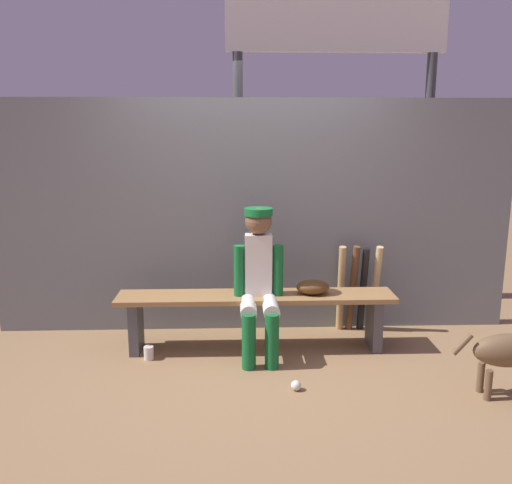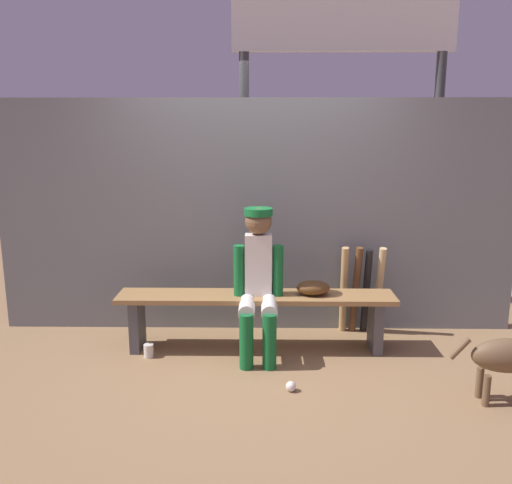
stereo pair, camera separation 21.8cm
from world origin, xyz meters
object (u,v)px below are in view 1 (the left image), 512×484
at_px(bat_wood_tan, 341,289).
at_px(bat_wood_natural, 375,288).
at_px(baseball, 296,385).
at_px(cup_on_ground, 149,353).
at_px(player_seated, 259,277).
at_px(baseball_glove, 313,287).
at_px(dugout_bench, 256,307).
at_px(cup_on_bench, 275,287).
at_px(bat_aluminum_black, 363,289).
at_px(bat_wood_dark, 353,289).
at_px(scoreboard, 342,48).

relative_size(bat_wood_tan, bat_wood_natural, 0.99).
height_order(baseball, cup_on_ground, cup_on_ground).
xyz_separation_m(player_seated, baseball, (0.24, -0.64, -0.63)).
height_order(baseball_glove, bat_wood_tan, bat_wood_tan).
relative_size(dugout_bench, cup_on_bench, 21.13).
bearing_deg(player_seated, dugout_bench, 100.25).
distance_m(dugout_bench, cup_on_ground, 0.96).
xyz_separation_m(dugout_bench, baseball, (0.26, -0.75, -0.34)).
distance_m(bat_aluminum_black, cup_on_bench, 0.92).
bearing_deg(bat_wood_natural, bat_aluminum_black, 177.75).
distance_m(player_seated, bat_aluminum_black, 1.13).
bearing_deg(bat_wood_dark, player_seated, -150.82).
xyz_separation_m(baseball, cup_on_ground, (-1.14, 0.57, 0.02)).
distance_m(baseball, scoreboard, 3.34).
bearing_deg(bat_wood_natural, cup_on_bench, -160.14).
height_order(dugout_bench, bat_wood_dark, bat_wood_dark).
height_order(baseball_glove, bat_aluminum_black, bat_aluminum_black).
bearing_deg(scoreboard, bat_wood_dark, -89.86).
distance_m(player_seated, baseball_glove, 0.49).
relative_size(baseball_glove, bat_wood_tan, 0.34).
relative_size(dugout_bench, bat_wood_dark, 2.83).
bearing_deg(baseball_glove, bat_wood_natural, 30.89).
relative_size(bat_wood_natural, cup_on_ground, 7.50).
xyz_separation_m(bat_wood_tan, baseball, (-0.53, -1.13, -0.37)).
xyz_separation_m(bat_wood_natural, cup_on_bench, (-0.95, -0.34, 0.13)).
xyz_separation_m(player_seated, bat_wood_dark, (0.88, 0.49, -0.26)).
relative_size(bat_wood_tan, baseball, 11.10).
bearing_deg(bat_aluminum_black, bat_wood_tan, -179.88).
relative_size(player_seated, bat_aluminum_black, 1.51).
distance_m(player_seated, cup_on_bench, 0.24).
xyz_separation_m(bat_wood_dark, bat_wood_natural, (0.21, -0.00, 0.00)).
height_order(bat_aluminum_black, bat_wood_natural, bat_wood_natural).
bearing_deg(dugout_bench, scoreboard, 54.29).
distance_m(player_seated, scoreboard, 2.54).
relative_size(baseball_glove, cup_on_ground, 2.55).
bearing_deg(baseball, cup_on_bench, 97.29).
xyz_separation_m(bat_aluminum_black, baseball, (-0.74, -1.13, -0.37)).
xyz_separation_m(bat_wood_tan, bat_aluminum_black, (0.21, 0.00, -0.01)).
height_order(dugout_bench, scoreboard, scoreboard).
xyz_separation_m(baseball, scoreboard, (0.64, 2.00, 2.59)).
xyz_separation_m(dugout_bench, scoreboard, (0.90, 1.25, 2.25)).
bearing_deg(cup_on_ground, baseball, -26.55).
distance_m(baseball_glove, bat_aluminum_black, 0.66).
xyz_separation_m(dugout_bench, cup_on_bench, (0.16, 0.03, 0.17)).
distance_m(bat_wood_tan, bat_wood_natural, 0.32).
bearing_deg(baseball, dugout_bench, 109.11).
relative_size(bat_wood_natural, cup_on_bench, 7.50).
relative_size(dugout_bench, bat_wood_natural, 2.82).
relative_size(bat_wood_tan, scoreboard, 0.22).
relative_size(player_seated, cup_on_bench, 11.09).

